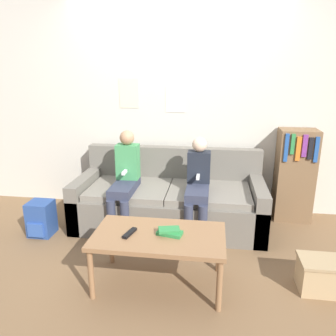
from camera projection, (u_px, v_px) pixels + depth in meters
The scene contains 11 objects.
ground_plane at pixel (162, 248), 3.26m from camera, with size 10.00×10.00×0.00m, color brown.
wall_back at pixel (176, 105), 3.94m from camera, with size 8.00×0.06×2.60m.
couch at pixel (170, 201), 3.72m from camera, with size 2.07×0.90×0.82m.
coffee_table at pixel (159, 239), 2.60m from camera, with size 1.04×0.58×0.45m.
person_left at pixel (125, 178), 3.49m from camera, with size 0.24×0.60×1.08m.
person_right at pixel (198, 184), 3.38m from camera, with size 0.24×0.60×1.03m.
tv_remote at pixel (130, 233), 2.58m from camera, with size 0.08×0.17×0.02m.
book_stack at pixel (169, 232), 2.57m from camera, with size 0.21×0.14×0.05m.
bookshelf at pixel (294, 175), 3.77m from camera, with size 0.42×0.32×1.07m.
storage_box at pixel (326, 275), 2.59m from camera, with size 0.43×0.28×0.27m.
backpack at pixel (41, 219), 3.48m from camera, with size 0.24×0.26×0.37m.
Camera 1 is at (0.47, -2.86, 1.69)m, focal length 35.00 mm.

